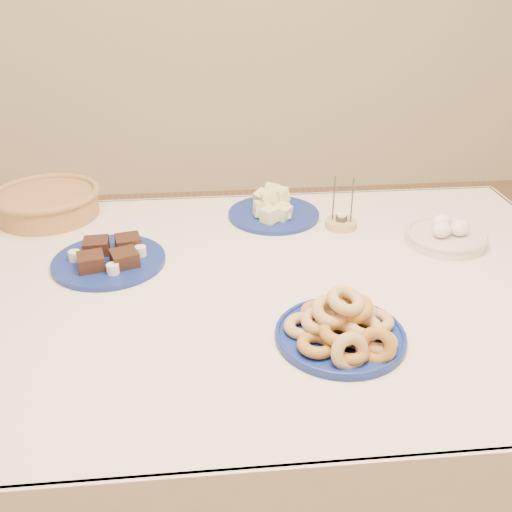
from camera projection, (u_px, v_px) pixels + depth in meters
name	position (u px, v px, depth m)	size (l,w,h in m)	color
ground	(254.00, 497.00, 1.71)	(5.00, 5.00, 0.00)	#936A45
dining_table	(254.00, 320.00, 1.41)	(1.71, 1.11, 0.75)	brown
donut_platter	(343.00, 329.00, 1.14)	(0.29, 0.29, 0.12)	navy
melon_plate	(274.00, 208.00, 1.68)	(0.35, 0.35, 0.09)	navy
brownie_plate	(109.00, 258.00, 1.43)	(0.35, 0.35, 0.05)	navy
wicker_basket	(47.00, 202.00, 1.68)	(0.37, 0.37, 0.08)	olive
candle_holder	(341.00, 223.00, 1.63)	(0.12, 0.12, 0.15)	tan
egg_bowl	(446.00, 235.00, 1.53)	(0.28, 0.28, 0.07)	beige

